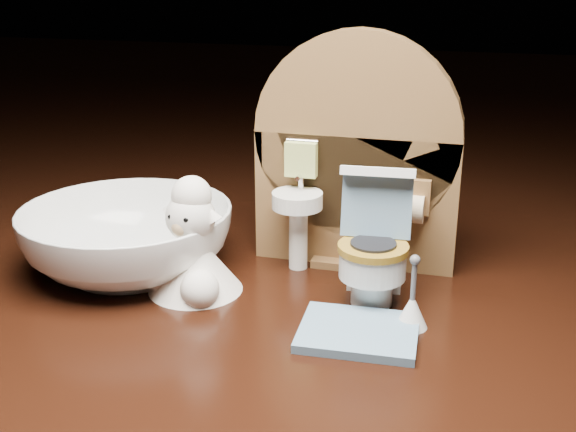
% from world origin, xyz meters
% --- Properties ---
extents(backdrop_panel, '(0.13, 0.05, 0.15)m').
position_xyz_m(backdrop_panel, '(-0.00, 0.06, 0.07)').
color(backdrop_panel, brown).
rests_on(backdrop_panel, ground).
extents(toy_toilet, '(0.04, 0.05, 0.08)m').
position_xyz_m(toy_toilet, '(0.02, 0.02, 0.03)').
color(toy_toilet, white).
rests_on(toy_toilet, ground).
extents(bath_mat, '(0.06, 0.05, 0.00)m').
position_xyz_m(bath_mat, '(0.02, -0.03, 0.00)').
color(bath_mat, slate).
rests_on(bath_mat, ground).
extents(toilet_brush, '(0.02, 0.02, 0.04)m').
position_xyz_m(toilet_brush, '(0.05, -0.01, 0.01)').
color(toilet_brush, white).
rests_on(toilet_brush, ground).
extents(plush_lamb, '(0.06, 0.06, 0.07)m').
position_xyz_m(plush_lamb, '(-0.08, -0.00, 0.03)').
color(plush_lamb, white).
rests_on(plush_lamb, ground).
extents(ceramic_bowl, '(0.16, 0.16, 0.04)m').
position_xyz_m(ceramic_bowl, '(-0.14, 0.01, 0.02)').
color(ceramic_bowl, white).
rests_on(ceramic_bowl, ground).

